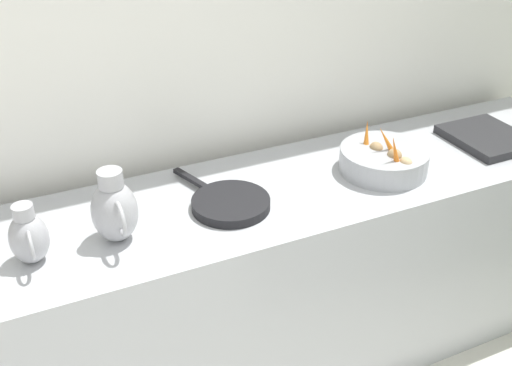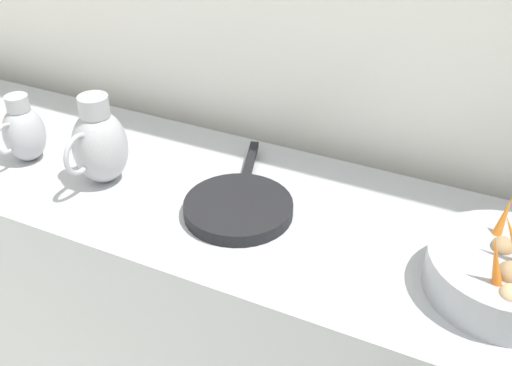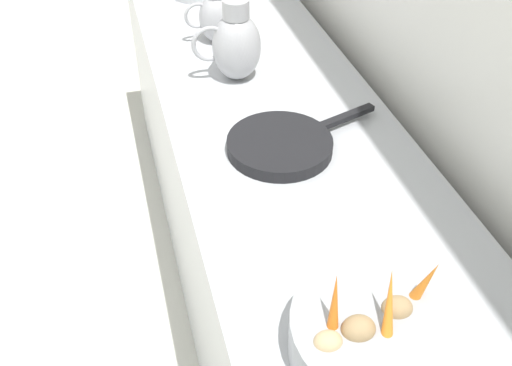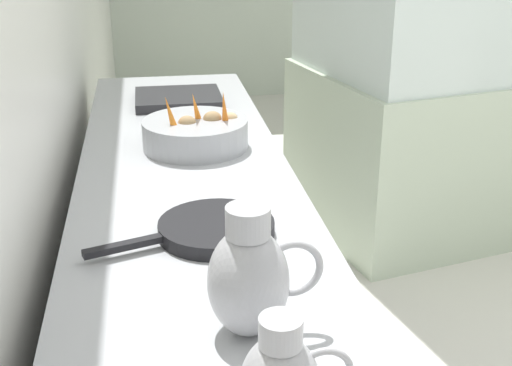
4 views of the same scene
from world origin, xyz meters
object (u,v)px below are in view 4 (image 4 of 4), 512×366
Objects in this scene: vegetable_colander at (196,133)px; glass_block_booth at (465,29)px; skillet_on_counter at (214,229)px; metal_pitcher_tall at (250,278)px.

glass_block_booth is at bearing 38.68° from vegetable_colander.
vegetable_colander is 0.76× the size of skillet_on_counter.
glass_block_booth is (1.48, 1.83, 0.13)m from skillet_on_counter.
vegetable_colander reaches higher than skillet_on_counter.
skillet_on_counter is at bearing -90.66° from vegetable_colander.
skillet_on_counter is (-0.01, -0.65, -0.03)m from vegetable_colander.
glass_block_booth is at bearing 56.92° from metal_pitcher_tall.
metal_pitcher_tall is 0.56× the size of skillet_on_counter.
vegetable_colander is 1.89m from glass_block_booth.
metal_pitcher_tall is at bearing -86.56° from skillet_on_counter.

